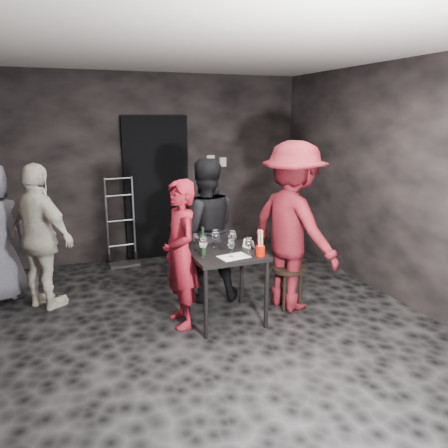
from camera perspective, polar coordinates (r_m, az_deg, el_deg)
name	(u,v)px	position (r m, az deg, el deg)	size (l,w,h in m)	color
floor	(210,324)	(4.63, -1.79, -12.96)	(4.50, 5.00, 0.02)	black
ceiling	(208,45)	(4.17, -2.09, 22.28)	(4.50, 5.00, 0.02)	silver
wall_back	(155,168)	(6.59, -9.01, 7.29)	(4.50, 0.04, 2.70)	black
wall_front	(393,290)	(2.07, 21.20, -8.10)	(4.50, 0.04, 2.70)	black
wall_right	(397,183)	(5.35, 21.63, 4.97)	(0.04, 5.00, 2.70)	black
doorway	(157,188)	(6.57, -8.80, 4.63)	(0.95, 0.10, 2.10)	black
wallbox_upper	(210,159)	(6.75, -1.80, 8.46)	(0.12, 0.06, 0.12)	#B7B7B2
wallbox_lower	(223,162)	(6.82, -0.20, 8.11)	(0.10, 0.06, 0.14)	#B7B7B2
hand_truck	(123,248)	(6.50, -13.11, -3.12)	(0.42, 0.35, 1.26)	#B2B2B7
tasting_table	(225,261)	(4.49, 0.17, -4.80)	(0.72, 0.72, 0.75)	black
stool	(288,275)	(4.92, 8.41, -6.61)	(0.37, 0.37, 0.47)	black
server_red	(181,254)	(4.39, -5.70, -3.94)	(0.55, 0.36, 1.50)	maroon
woman_black	(204,224)	(4.97, -2.57, 0.04)	(0.88, 0.48, 1.80)	black
man_maroon	(293,208)	(4.75, 9.06, 2.12)	(1.47, 0.68, 2.27)	maroon
bystander_cream	(40,232)	(5.13, -22.91, -0.95)	(1.02, 0.49, 1.75)	silver
tasting_mat	(234,257)	(4.29, 1.30, -4.29)	(0.29, 0.19, 0.00)	white
wine_glass_a	(203,246)	(4.28, -2.71, -2.91)	(0.08, 0.08, 0.21)	white
wine_glass_b	(196,241)	(4.47, -3.69, -2.27)	(0.07, 0.07, 0.19)	white
wine_glass_c	(216,238)	(4.57, -1.11, -1.80)	(0.08, 0.08, 0.21)	white
wine_glass_d	(231,247)	(4.27, 0.93, -3.07)	(0.07, 0.07, 0.19)	white
wine_glass_e	(249,246)	(4.31, 3.22, -2.86)	(0.08, 0.08, 0.20)	white
wine_glass_f	(233,239)	(4.48, 1.13, -2.02)	(0.08, 0.08, 0.22)	white
wine_bottle	(203,244)	(4.35, -2.79, -2.60)	(0.07, 0.07, 0.28)	black
breadstick_cup	(260,243)	(4.30, 4.78, -2.53)	(0.09, 0.09, 0.28)	#C20D02
reserved_card	(247,244)	(4.57, 3.08, -2.59)	(0.07, 0.12, 0.09)	white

